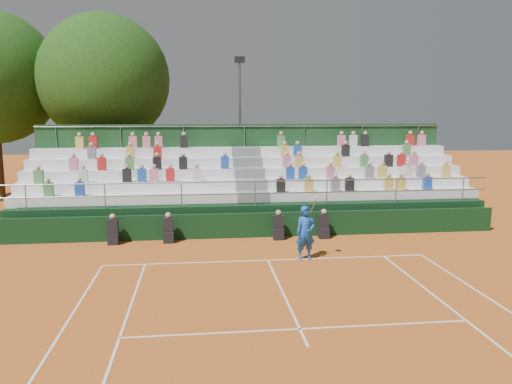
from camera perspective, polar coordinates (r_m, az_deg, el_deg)
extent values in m
plane|color=#BF5E1F|center=(17.17, 1.34, -7.80)|extent=(90.00, 90.00, 0.00)
cube|color=white|center=(17.17, 1.34, -7.79)|extent=(11.00, 0.06, 0.01)
cube|color=white|center=(14.18, 3.15, -11.53)|extent=(0.06, 6.40, 0.01)
cube|color=white|center=(12.10, 5.03, -15.32)|extent=(8.22, 0.06, 0.01)
cube|color=black|center=(20.11, 0.10, -3.79)|extent=(20.00, 0.15, 1.00)
cube|color=black|center=(19.89, -15.98, -5.13)|extent=(0.40, 0.40, 0.44)
cube|color=black|center=(19.78, -16.04, -3.79)|extent=(0.38, 0.25, 0.55)
sphere|color=tan|center=(19.70, -16.09, -2.71)|extent=(0.22, 0.22, 0.22)
cube|color=black|center=(19.65, -9.94, -5.09)|extent=(0.40, 0.40, 0.44)
cube|color=black|center=(19.54, -9.98, -3.72)|extent=(0.38, 0.25, 0.55)
sphere|color=tan|center=(19.46, -10.01, -2.63)|extent=(0.22, 0.22, 0.22)
cube|color=black|center=(19.85, 2.57, -4.81)|extent=(0.40, 0.40, 0.44)
cube|color=black|center=(19.74, 2.58, -3.46)|extent=(0.38, 0.25, 0.55)
sphere|color=tan|center=(19.66, 2.59, -2.38)|extent=(0.22, 0.22, 0.22)
cube|color=black|center=(20.21, 7.72, -4.63)|extent=(0.40, 0.40, 0.44)
cube|color=black|center=(20.11, 7.75, -3.30)|extent=(0.38, 0.25, 0.55)
sphere|color=tan|center=(20.03, 7.77, -2.24)|extent=(0.22, 0.22, 0.22)
cube|color=black|center=(23.10, -0.79, -1.84)|extent=(20.00, 5.20, 1.20)
cube|color=white|center=(21.42, -14.72, -0.81)|extent=(9.30, 0.85, 0.42)
cube|color=white|center=(22.53, 13.31, -0.28)|extent=(9.30, 0.85, 0.42)
cube|color=slate|center=(21.32, -0.34, -0.56)|extent=(1.40, 0.85, 0.42)
cube|color=white|center=(22.19, -14.46, 0.63)|extent=(9.30, 0.85, 0.42)
cube|color=white|center=(23.25, 12.65, 1.08)|extent=(9.30, 0.85, 0.42)
cube|color=slate|center=(22.09, -0.58, 0.89)|extent=(1.40, 0.85, 0.42)
cube|color=white|center=(22.97, -14.22, 1.98)|extent=(9.30, 0.85, 0.42)
cube|color=white|center=(24.00, 12.02, 2.36)|extent=(9.30, 0.85, 0.42)
cube|color=slate|center=(22.87, -0.81, 2.24)|extent=(1.40, 0.85, 0.42)
cube|color=white|center=(23.76, -13.99, 3.24)|extent=(9.30, 0.85, 0.42)
cube|color=white|center=(24.76, 11.43, 3.56)|extent=(9.30, 0.85, 0.42)
cube|color=slate|center=(23.67, -1.01, 3.49)|extent=(1.40, 0.85, 0.42)
cube|color=white|center=(24.56, -13.77, 4.42)|extent=(9.30, 0.85, 0.42)
cube|color=white|center=(25.53, 10.87, 4.69)|extent=(9.30, 0.85, 0.42)
cube|color=slate|center=(24.47, -1.21, 4.67)|extent=(1.40, 0.85, 0.42)
cube|color=#19411F|center=(25.08, -1.32, 2.73)|extent=(20.00, 0.12, 4.40)
cylinder|color=gray|center=(20.34, -0.08, 1.22)|extent=(20.00, 0.05, 0.05)
cylinder|color=gray|center=(24.83, -1.31, 7.53)|extent=(20.00, 0.05, 0.05)
cube|color=#4C8C4C|center=(21.83, -22.61, 0.27)|extent=(0.36, 0.24, 0.56)
cube|color=#1E4CB2|center=(21.53, -19.50, 0.33)|extent=(0.36, 0.24, 0.56)
cube|color=#4C8C4C|center=(22.76, -23.57, 1.61)|extent=(0.36, 0.24, 0.56)
cube|color=silver|center=(22.30, -19.12, 1.73)|extent=(0.36, 0.24, 0.56)
cube|color=black|center=(21.97, -14.53, 1.84)|extent=(0.36, 0.24, 0.56)
cube|color=#1E4CB2|center=(21.90, -12.91, 1.88)|extent=(0.36, 0.24, 0.56)
cube|color=pink|center=(21.84, -11.56, 1.91)|extent=(0.36, 0.24, 0.56)
cube|color=red|center=(21.79, -9.77, 1.94)|extent=(0.36, 0.24, 0.56)
cube|color=silver|center=(21.76, -6.78, 2.00)|extent=(0.36, 0.24, 0.56)
cube|color=pink|center=(23.20, -20.10, 2.99)|extent=(0.36, 0.24, 0.56)
cube|color=red|center=(22.95, -17.21, 3.08)|extent=(0.36, 0.24, 0.56)
cube|color=#4C8C4C|center=(22.76, -14.26, 3.16)|extent=(0.36, 0.24, 0.56)
cube|color=black|center=(22.63, -11.24, 3.23)|extent=(0.36, 0.24, 0.56)
cube|color=black|center=(22.57, -8.33, 3.30)|extent=(0.36, 0.24, 0.56)
cube|color=#1E4CB2|center=(22.59, -3.58, 3.38)|extent=(0.36, 0.24, 0.56)
cube|color=slate|center=(23.86, -18.26, 4.26)|extent=(0.36, 0.24, 0.56)
cube|color=gold|center=(23.57, -14.14, 4.39)|extent=(0.36, 0.24, 0.56)
cube|color=red|center=(23.44, -11.19, 4.47)|extent=(0.36, 0.24, 0.56)
cube|color=gold|center=(24.81, -19.48, 5.34)|extent=(0.36, 0.24, 0.56)
cube|color=red|center=(24.68, -18.11, 5.39)|extent=(0.36, 0.24, 0.56)
cube|color=pink|center=(24.38, -13.87, 5.54)|extent=(0.36, 0.24, 0.56)
cube|color=pink|center=(24.31, -12.40, 5.58)|extent=(0.36, 0.24, 0.56)
cube|color=pink|center=(24.26, -11.07, 5.62)|extent=(0.36, 0.24, 0.56)
cube|color=black|center=(24.19, -8.22, 5.69)|extent=(0.36, 0.24, 0.56)
cube|color=black|center=(21.25, 2.86, 0.74)|extent=(0.36, 0.24, 0.56)
cube|color=gold|center=(21.48, 6.01, 0.79)|extent=(0.36, 0.24, 0.56)
cube|color=slate|center=(21.76, 9.03, 0.84)|extent=(0.36, 0.24, 0.56)
cube|color=black|center=(21.94, 10.65, 0.86)|extent=(0.36, 0.24, 0.56)
cube|color=gold|center=(22.52, 14.90, 0.92)|extent=(0.36, 0.24, 0.56)
cube|color=gold|center=(22.73, 16.23, 0.94)|extent=(0.36, 0.24, 0.56)
cube|color=#1E4CB2|center=(23.23, 18.98, 0.97)|extent=(0.36, 0.24, 0.56)
cube|color=#1E4CB2|center=(22.12, 3.94, 2.16)|extent=(0.36, 0.24, 0.56)
cube|color=#1E4CB2|center=(22.23, 5.39, 2.18)|extent=(0.36, 0.24, 0.56)
cube|color=pink|center=(22.52, 8.50, 2.21)|extent=(0.36, 0.24, 0.56)
cube|color=slate|center=(23.06, 12.83, 2.24)|extent=(0.36, 0.24, 0.56)
cube|color=gold|center=(23.26, 14.24, 2.24)|extent=(0.36, 0.24, 0.56)
cube|color=silver|center=(23.70, 16.90, 2.25)|extent=(0.36, 0.24, 0.56)
cube|color=slate|center=(23.97, 18.34, 2.26)|extent=(0.36, 0.24, 0.56)
cube|color=gold|center=(24.49, 20.86, 2.26)|extent=(0.36, 0.24, 0.56)
cube|color=pink|center=(22.91, 3.53, 3.46)|extent=(0.36, 0.24, 0.56)
cube|color=gold|center=(23.01, 4.95, 3.47)|extent=(0.36, 0.24, 0.56)
cube|color=gold|center=(23.44, 9.29, 3.49)|extent=(0.36, 0.24, 0.56)
cube|color=#4C8C4C|center=(23.82, 12.26, 3.49)|extent=(0.36, 0.24, 0.56)
cube|color=black|center=(24.22, 14.91, 3.48)|extent=(0.36, 0.24, 0.56)
cube|color=red|center=(24.46, 16.28, 3.48)|extent=(0.36, 0.24, 0.56)
cube|color=pink|center=(24.70, 17.57, 3.47)|extent=(0.36, 0.24, 0.56)
cube|color=gold|center=(23.71, 3.30, 4.68)|extent=(0.36, 0.24, 0.56)
cube|color=#1E4CB2|center=(23.82, 4.76, 4.68)|extent=(0.36, 0.24, 0.56)
cube|color=black|center=(24.39, 10.19, 4.67)|extent=(0.36, 0.24, 0.56)
cube|color=#4C8C4C|center=(25.44, 16.82, 4.61)|extent=(0.36, 0.24, 0.56)
cube|color=#4C8C4C|center=(24.51, 2.88, 5.81)|extent=(0.36, 0.24, 0.56)
cube|color=pink|center=(25.18, 9.73, 5.78)|extent=(0.36, 0.24, 0.56)
cube|color=silver|center=(25.36, 11.04, 5.77)|extent=(0.36, 0.24, 0.56)
cube|color=black|center=(25.55, 12.34, 5.75)|extent=(0.36, 0.24, 0.56)
cube|color=red|center=(26.40, 17.20, 5.66)|extent=(0.36, 0.24, 0.56)
cube|color=pink|center=(26.65, 18.39, 5.63)|extent=(0.36, 0.24, 0.56)
imported|color=#184EB4|center=(17.11, 5.69, -4.67)|extent=(0.72, 0.52, 1.86)
cylinder|color=gray|center=(16.97, 6.57, -1.63)|extent=(0.26, 0.03, 0.51)
cylinder|color=#E5D866|center=(16.95, 7.08, -0.62)|extent=(0.26, 0.28, 0.14)
cylinder|color=#392414|center=(29.08, -16.52, 2.76)|extent=(0.50, 0.50, 3.91)
sphere|color=#183A10|center=(28.96, -16.96, 12.18)|extent=(7.04, 7.04, 7.04)
cylinder|color=gray|center=(30.23, -1.84, 7.12)|extent=(0.16, 0.16, 7.87)
cube|color=black|center=(30.36, -1.88, 14.89)|extent=(0.60, 0.25, 0.35)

